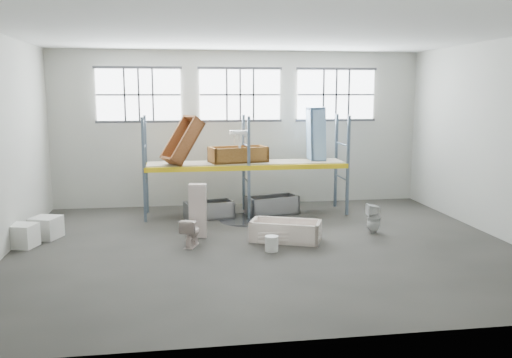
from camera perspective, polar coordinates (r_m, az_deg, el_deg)
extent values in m
cube|color=#45423C|center=(13.01, 1.00, -7.38)|extent=(12.00, 10.00, 0.10)
cube|color=silver|center=(12.54, 1.06, 15.56)|extent=(12.00, 10.00, 0.10)
cube|color=#B5B4A6|center=(17.50, -1.74, 5.42)|extent=(12.00, 0.10, 5.00)
cube|color=#B4B4A7|center=(7.62, 7.38, 0.31)|extent=(12.00, 0.10, 5.00)
cube|color=#A6A599|center=(14.78, 24.88, 3.85)|extent=(0.10, 10.00, 5.00)
cube|color=white|center=(17.26, -12.45, 8.81)|extent=(2.60, 0.04, 1.60)
cube|color=white|center=(17.35, -1.72, 9.02)|extent=(2.60, 0.04, 1.60)
cube|color=white|center=(18.02, 8.56, 8.93)|extent=(2.60, 0.04, 1.60)
cube|color=slate|center=(15.37, -11.92, 0.93)|extent=(0.08, 0.08, 3.00)
cube|color=slate|center=(16.56, -11.69, 1.53)|extent=(0.08, 0.08, 3.00)
cube|color=slate|center=(15.48, -0.77, 1.19)|extent=(0.08, 0.08, 3.00)
cube|color=slate|center=(16.66, -1.34, 1.77)|extent=(0.08, 0.08, 3.00)
cube|color=slate|center=(16.16, 9.82, 1.40)|extent=(0.08, 0.08, 3.00)
cube|color=slate|center=(17.30, 8.58, 1.94)|extent=(0.08, 0.08, 3.00)
cube|color=yellow|center=(15.48, -0.77, 1.19)|extent=(6.00, 0.10, 0.14)
cube|color=yellow|center=(16.66, -1.34, 1.77)|extent=(6.00, 0.10, 0.14)
cube|color=gray|center=(16.06, -1.07, 1.77)|extent=(5.90, 1.10, 0.03)
cylinder|color=black|center=(15.57, -0.66, -4.38)|extent=(1.80, 1.80, 0.00)
cube|color=silver|center=(13.74, 4.40, -5.07)|extent=(0.41, 0.24, 0.36)
imported|color=beige|center=(13.59, 3.09, -5.74)|extent=(0.46, 0.46, 0.15)
imported|color=beige|center=(12.97, -6.99, -5.68)|extent=(0.60, 0.77, 0.69)
cube|color=beige|center=(13.72, -6.25, -3.37)|extent=(0.47, 0.34, 1.37)
imported|color=silver|center=(14.37, 12.50, -4.15)|extent=(0.38, 0.37, 0.79)
imported|color=white|center=(15.64, -1.76, 3.47)|extent=(0.65, 0.54, 0.53)
cylinder|color=silver|center=(12.52, 1.68, -6.94)|extent=(0.36, 0.36, 0.36)
cube|color=silver|center=(14.01, -23.81, -5.57)|extent=(0.79, 0.73, 0.56)
cube|color=beige|center=(14.61, -21.60, -4.86)|extent=(0.85, 0.85, 0.55)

